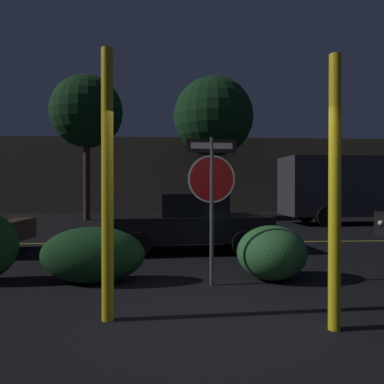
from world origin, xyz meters
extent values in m
plane|color=black|center=(0.00, 0.00, 0.00)|extent=(260.00, 260.00, 0.00)
cube|color=gold|center=(0.00, 6.63, 0.00)|extent=(43.27, 0.12, 0.01)
cylinder|color=#4C4C51|center=(0.17, 1.83, 1.21)|extent=(0.06, 0.06, 2.41)
cylinder|color=white|center=(0.17, 1.83, 1.74)|extent=(0.78, 0.07, 0.78)
cylinder|color=#B71414|center=(0.17, 1.83, 1.74)|extent=(0.72, 0.07, 0.72)
cube|color=black|center=(0.17, 1.83, 2.28)|extent=(0.83, 0.09, 0.22)
cube|color=white|center=(0.17, 1.83, 2.28)|extent=(0.69, 0.09, 0.10)
cylinder|color=yellow|center=(-1.25, 0.28, 1.63)|extent=(0.14, 0.14, 3.26)
cylinder|color=yellow|center=(1.34, -0.16, 1.54)|extent=(0.14, 0.14, 3.08)
ellipsoid|color=#19421E|center=(-1.79, 2.07, 0.47)|extent=(1.73, 0.90, 0.94)
ellipsoid|color=#2D6633|center=(1.26, 2.13, 0.47)|extent=(1.20, 1.13, 0.94)
cylinder|color=black|center=(-4.88, 5.96, 0.30)|extent=(0.60, 0.20, 0.60)
cube|color=black|center=(-0.06, 5.19, 0.60)|extent=(4.06, 2.08, 0.60)
cube|color=black|center=(0.06, 5.20, 1.17)|extent=(1.67, 1.69, 0.54)
cylinder|color=black|center=(-1.24, 4.23, 0.30)|extent=(0.61, 0.23, 0.60)
cylinder|color=black|center=(-1.34, 6.03, 0.30)|extent=(0.61, 0.23, 0.60)
cylinder|color=black|center=(1.21, 4.36, 0.30)|extent=(0.61, 0.23, 0.60)
cylinder|color=black|center=(1.12, 6.16, 0.30)|extent=(0.61, 0.23, 0.60)
sphere|color=#F4EFCC|center=(-2.04, 4.51, 0.63)|extent=(0.14, 0.14, 0.14)
sphere|color=#F4EFCC|center=(-2.10, 5.67, 0.63)|extent=(0.14, 0.14, 0.14)
sphere|color=#F4EFCC|center=(5.08, 5.40, 0.66)|extent=(0.14, 0.14, 0.14)
cube|color=#2D2D33|center=(6.55, 11.82, 1.67)|extent=(4.27, 2.34, 2.55)
cylinder|color=black|center=(5.77, 12.81, 0.42)|extent=(0.85, 0.32, 0.84)
cylinder|color=black|center=(5.86, 10.76, 0.42)|extent=(0.85, 0.32, 0.84)
cylinder|color=#422D1E|center=(1.95, 17.21, 2.03)|extent=(0.32, 0.32, 4.05)
sphere|color=#143819|center=(1.95, 17.21, 5.70)|extent=(4.58, 4.58, 4.58)
cylinder|color=#422D1E|center=(-4.67, 14.55, 2.05)|extent=(0.32, 0.32, 4.10)
sphere|color=#143819|center=(-4.67, 14.55, 5.38)|extent=(3.56, 3.56, 3.56)
cube|color=#6B5B4C|center=(2.83, 21.55, 2.44)|extent=(36.61, 3.14, 4.88)
camera|label=1|loc=(-0.48, -4.24, 1.59)|focal=35.00mm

